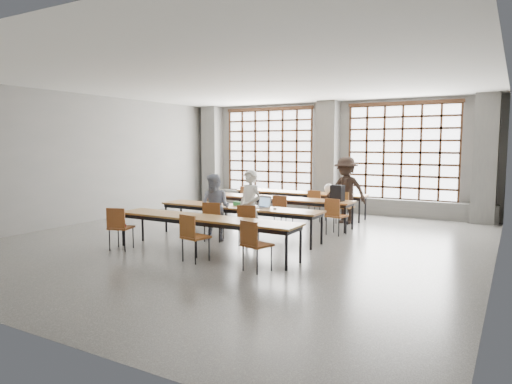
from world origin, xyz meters
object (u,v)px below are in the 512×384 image
(chair_front_left, at_px, (213,217))
(chair_back_right, at_px, (344,204))
(chair_mid_left, at_px, (216,203))
(chair_near_right, at_px, (254,241))
(mouse, at_px, (275,208))
(red_pouch, at_px, (121,225))
(desk_row_a, at_px, (299,194))
(chair_near_mid, at_px, (192,233))
(desk_row_c, at_px, (239,209))
(chair_back_left, at_px, (248,198))
(desk_row_d, at_px, (205,220))
(phone, at_px, (243,207))
(green_box, at_px, (239,204))
(chair_mid_right, at_px, (335,213))
(plastic_bag, at_px, (329,188))
(desk_row_b, at_px, (279,200))
(chair_near_left, at_px, (119,224))
(student_female, at_px, (215,207))
(laptop_front, at_px, (262,205))
(laptop_back, at_px, (344,192))
(backpack, at_px, (337,193))
(chair_front_right, at_px, (248,221))
(chair_mid_centre, at_px, (282,209))
(chair_back_mid, at_px, (316,202))

(chair_front_left, bearing_deg, chair_back_right, 63.79)
(chair_mid_left, xyz_separation_m, chair_near_right, (3.30, -3.65, 0.00))
(chair_mid_left, distance_m, chair_near_right, 4.92)
(mouse, height_order, red_pouch, mouse)
(chair_back_right, bearing_deg, desk_row_a, 158.43)
(chair_back_right, distance_m, chair_near_mid, 5.34)
(desk_row_c, relative_size, chair_back_left, 4.55)
(chair_back_left, relative_size, mouse, 8.98)
(desk_row_d, bearing_deg, phone, 92.48)
(desk_row_a, distance_m, green_box, 3.51)
(chair_mid_right, distance_m, plastic_bag, 2.50)
(desk_row_b, xyz_separation_m, chair_near_left, (-1.46, -4.27, -0.13))
(chair_front_left, bearing_deg, mouse, 26.28)
(student_female, xyz_separation_m, green_box, (0.25, 0.58, 0.03))
(plastic_bag, bearing_deg, laptop_front, -93.74)
(chair_back_right, height_order, laptop_back, laptop_back)
(desk_row_a, height_order, desk_row_b, same)
(phone, distance_m, red_pouch, 2.67)
(chair_near_left, height_order, backpack, backpack)
(desk_row_c, height_order, chair_front_left, chair_front_left)
(chair_back_right, relative_size, laptop_front, 2.05)
(chair_front_right, relative_size, mouse, 8.98)
(chair_back_left, height_order, chair_front_left, same)
(chair_near_right, bearing_deg, backpack, 91.26)
(plastic_bag, height_order, red_pouch, plastic_bag)
(chair_mid_centre, height_order, laptop_front, laptop_front)
(laptop_front, height_order, plastic_bag, plastic_bag)
(chair_mid_centre, height_order, phone, chair_mid_centre)
(laptop_front, bearing_deg, red_pouch, -131.21)
(desk_row_b, distance_m, chair_mid_right, 1.90)
(desk_row_d, distance_m, chair_back_mid, 4.63)
(desk_row_c, bearing_deg, chair_near_left, -122.17)
(chair_mid_centre, relative_size, chair_front_left, 1.00)
(chair_near_left, height_order, mouse, chair_near_left)
(mouse, bearing_deg, phone, -174.07)
(phone, bearing_deg, plastic_bag, 80.63)
(backpack, bearing_deg, desk_row_d, -98.50)
(chair_near_left, bearing_deg, chair_front_right, 38.76)
(chair_back_mid, relative_size, mouse, 8.98)
(chair_mid_left, bearing_deg, chair_mid_right, 0.02)
(chair_back_right, xyz_separation_m, chair_front_left, (-1.76, -3.58, 0.00))
(chair_near_right, relative_size, mouse, 8.98)
(chair_near_left, distance_m, chair_near_right, 3.16)
(chair_mid_left, distance_m, plastic_bag, 3.30)
(desk_row_c, bearing_deg, chair_near_right, -52.81)
(chair_back_left, relative_size, backpack, 2.20)
(chair_front_left, height_order, green_box, chair_front_left)
(chair_mid_right, distance_m, green_box, 2.28)
(chair_near_right, bearing_deg, chair_front_right, 123.83)
(green_box, bearing_deg, chair_front_left, -107.77)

